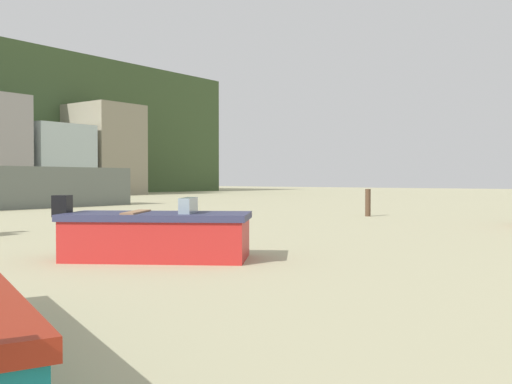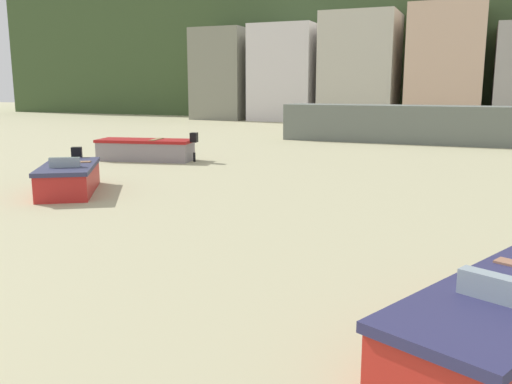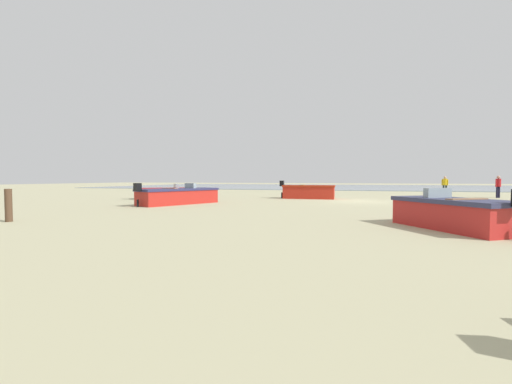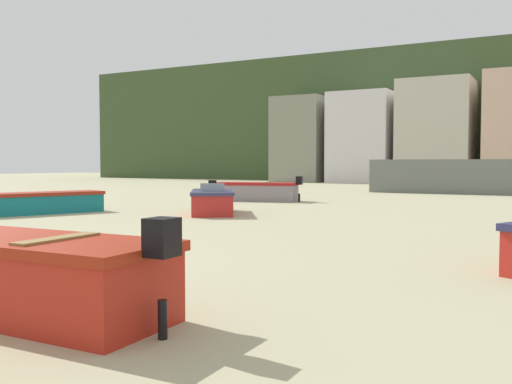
{
  "view_description": "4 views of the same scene",
  "coord_description": "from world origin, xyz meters",
  "px_view_note": "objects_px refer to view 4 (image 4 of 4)",
  "views": [
    {
      "loc": [
        -9.9,
        3.19,
        1.47
      ],
      "look_at": [
        4.71,
        14.12,
        1.06
      ],
      "focal_mm": 40.84,
      "sensor_mm": 36.0,
      "label": 1
    },
    {
      "loc": [
        8.77,
        -1.67,
        3.13
      ],
      "look_at": [
        4.21,
        9.39,
        0.8
      ],
      "focal_mm": 38.09,
      "sensor_mm": 36.0,
      "label": 2
    },
    {
      "loc": [
        0.21,
        21.23,
        1.4
      ],
      "look_at": [
        4.76,
        5.81,
        0.75
      ],
      "focal_mm": 23.05,
      "sensor_mm": 36.0,
      "label": 3
    },
    {
      "loc": [
        8.67,
        -6.47,
        1.82
      ],
      "look_at": [
        -1.36,
        12.23,
        0.76
      ],
      "focal_mm": 39.89,
      "sensor_mm": 36.0,
      "label": 4
    }
  ],
  "objects_px": {
    "boat_red_4": "(33,276)",
    "boat_red_0": "(212,201)",
    "boat_grey_3": "(256,192)",
    "boat_teal_1": "(35,203)"
  },
  "relations": [
    {
      "from": "boat_teal_1",
      "to": "boat_red_4",
      "type": "relative_size",
      "value": 1.29
    },
    {
      "from": "boat_teal_1",
      "to": "boat_grey_3",
      "type": "bearing_deg",
      "value": 92.41
    },
    {
      "from": "boat_red_0",
      "to": "boat_teal_1",
      "type": "relative_size",
      "value": 0.72
    },
    {
      "from": "boat_red_4",
      "to": "boat_red_0",
      "type": "bearing_deg",
      "value": 23.28
    },
    {
      "from": "boat_red_0",
      "to": "boat_red_4",
      "type": "distance_m",
      "value": 14.01
    },
    {
      "from": "boat_red_4",
      "to": "boat_teal_1",
      "type": "bearing_deg",
      "value": 48.77
    },
    {
      "from": "boat_grey_3",
      "to": "boat_red_4",
      "type": "bearing_deg",
      "value": -170.4
    },
    {
      "from": "boat_red_0",
      "to": "boat_grey_3",
      "type": "relative_size",
      "value": 0.81
    },
    {
      "from": "boat_grey_3",
      "to": "boat_red_4",
      "type": "relative_size",
      "value": 1.15
    },
    {
      "from": "boat_red_0",
      "to": "boat_grey_3",
      "type": "bearing_deg",
      "value": -107.1
    }
  ]
}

